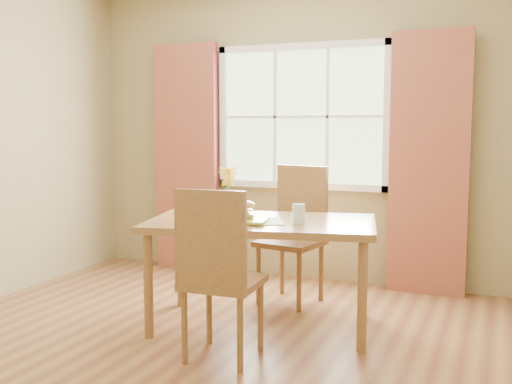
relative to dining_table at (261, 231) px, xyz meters
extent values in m
cube|color=brown|center=(-0.17, -0.47, -0.70)|extent=(4.20, 3.80, 0.02)
cube|color=#938458|center=(-0.17, 1.44, 0.66)|extent=(4.20, 0.02, 2.70)
cube|color=#A6CB9A|center=(-0.17, 1.41, 0.81)|extent=(1.50, 0.02, 1.20)
cube|color=white|center=(-0.17, 1.38, 1.44)|extent=(1.62, 0.04, 0.06)
cube|color=white|center=(-0.17, 1.38, 0.18)|extent=(1.62, 0.04, 0.06)
cube|color=white|center=(-0.95, 1.38, 0.81)|extent=(0.06, 0.04, 1.32)
cube|color=white|center=(0.61, 1.38, 0.81)|extent=(0.06, 0.04, 1.32)
cube|color=white|center=(-0.17, 1.39, 0.81)|extent=(1.50, 0.03, 0.02)
cube|color=maroon|center=(-1.32, 1.31, 0.41)|extent=(0.65, 0.08, 2.20)
cube|color=maroon|center=(0.98, 1.31, 0.41)|extent=(0.65, 0.08, 2.20)
cube|color=brown|center=(0.00, 0.00, 0.05)|extent=(1.72, 1.20, 0.05)
cylinder|color=brown|center=(-0.61, -0.50, -0.33)|extent=(0.06, 0.06, 0.72)
cylinder|color=brown|center=(0.77, -0.20, -0.33)|extent=(0.06, 0.06, 0.72)
cylinder|color=brown|center=(-0.77, 0.20, -0.33)|extent=(0.06, 0.06, 0.72)
cylinder|color=brown|center=(0.61, 0.50, -0.33)|extent=(0.06, 0.06, 0.72)
cube|color=brown|center=(0.00, -0.62, -0.21)|extent=(0.46, 0.46, 0.04)
cube|color=brown|center=(0.01, -0.82, 0.09)|extent=(0.44, 0.06, 0.57)
cylinder|color=brown|center=(-0.17, -0.81, -0.46)|extent=(0.04, 0.04, 0.45)
cylinder|color=brown|center=(0.19, -0.79, -0.46)|extent=(0.04, 0.04, 0.45)
cylinder|color=brown|center=(-0.19, -0.45, -0.46)|extent=(0.04, 0.04, 0.45)
cylinder|color=brown|center=(0.17, -0.43, -0.46)|extent=(0.04, 0.04, 0.45)
cube|color=brown|center=(0.00, 0.62, -0.20)|extent=(0.53, 0.53, 0.04)
cube|color=brown|center=(0.04, 0.82, 0.12)|extent=(0.46, 0.12, 0.59)
cylinder|color=brown|center=(-0.22, 0.47, -0.45)|extent=(0.04, 0.04, 0.47)
cylinder|color=brown|center=(0.15, 0.40, -0.45)|extent=(0.04, 0.04, 0.47)
cylinder|color=brown|center=(-0.15, 0.84, -0.45)|extent=(0.04, 0.04, 0.47)
cylinder|color=brown|center=(0.22, 0.77, -0.45)|extent=(0.04, 0.04, 0.47)
cube|color=beige|center=(-0.05, -0.10, 0.08)|extent=(0.55, 0.49, 0.01)
cube|color=#ADD334|center=(-0.04, -0.15, 0.09)|extent=(0.29, 0.29, 0.01)
ellipsoid|color=#E49E4D|center=(-0.09, -0.13, 0.12)|extent=(0.19, 0.15, 0.05)
ellipsoid|color=#4C8C2D|center=(-0.04, -0.15, 0.14)|extent=(0.10, 0.06, 0.01)
cylinder|color=red|center=(-0.09, -0.13, 0.16)|extent=(0.09, 0.09, 0.01)
cylinder|color=red|center=(-0.06, -0.12, 0.16)|extent=(0.09, 0.09, 0.01)
ellipsoid|color=#E49E4D|center=(-0.09, -0.13, 0.20)|extent=(0.19, 0.15, 0.06)
cylinder|color=silver|center=(0.29, -0.03, 0.15)|extent=(0.09, 0.09, 0.13)
cylinder|color=silver|center=(0.29, -0.03, 0.13)|extent=(0.08, 0.08, 0.11)
cylinder|color=silver|center=(-0.32, 0.14, 0.17)|extent=(0.07, 0.07, 0.17)
cylinder|color=silver|center=(-0.32, 0.14, 0.12)|extent=(0.06, 0.06, 0.09)
cylinder|color=#3D7028|center=(-0.32, 0.14, 0.24)|extent=(0.01, 0.01, 0.33)
cylinder|color=#3D7028|center=(-0.31, 0.14, 0.21)|extent=(0.01, 0.01, 0.27)
cylinder|color=#3D7028|center=(-0.33, 0.15, 0.20)|extent=(0.01, 0.01, 0.23)
cylinder|color=#3D7028|center=(-0.32, 0.15, 0.23)|extent=(0.01, 0.01, 0.30)
camera|label=1|loc=(1.55, -3.84, 0.75)|focal=42.00mm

